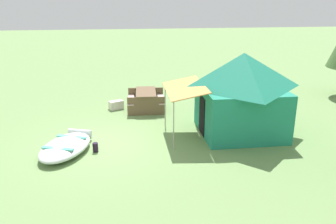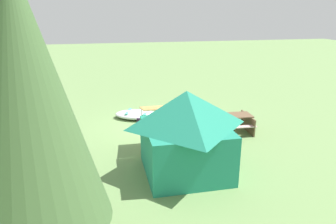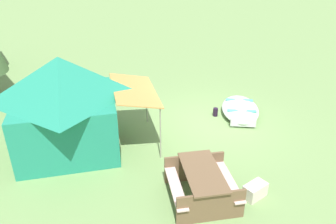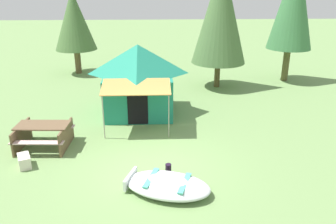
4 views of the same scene
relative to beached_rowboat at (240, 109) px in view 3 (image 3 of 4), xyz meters
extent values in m
plane|color=#6D8F53|center=(-0.50, 1.35, -0.20)|extent=(80.00, 80.00, 0.00)
ellipsoid|color=silver|center=(0.01, 0.00, -0.01)|extent=(2.54, 1.94, 0.38)
ellipsoid|color=#484A4A|center=(0.01, 0.00, 0.02)|extent=(2.32, 1.74, 0.14)
cube|color=#4AB59D|center=(0.44, -0.15, 0.14)|extent=(0.45, 0.97, 0.04)
cube|color=#4AB59D|center=(-0.41, 0.14, 0.14)|extent=(0.45, 0.97, 0.04)
cube|color=silver|center=(-0.96, 0.33, 0.01)|extent=(0.34, 0.80, 0.29)
cube|color=#208569|center=(-0.90, 5.81, 0.62)|extent=(2.65, 2.69, 1.64)
pyramid|color=#208569|center=(-0.90, 5.81, 2.03)|extent=(2.86, 2.90, 1.16)
cube|color=black|center=(-0.91, 4.46, 0.49)|extent=(0.76, 0.03, 1.31)
cube|color=#C78E47|center=(-0.91, 3.84, 1.50)|extent=(2.38, 1.24, 0.26)
cylinder|color=gray|center=(0.20, 3.32, 0.58)|extent=(0.04, 0.04, 1.56)
cylinder|color=gray|center=(-2.02, 3.32, 0.58)|extent=(0.04, 0.04, 1.56)
cube|color=brown|center=(-3.89, 2.74, 0.58)|extent=(1.70, 0.90, 0.04)
cube|color=beige|center=(-3.93, 2.11, 0.26)|extent=(1.67, 0.34, 0.04)
cube|color=beige|center=(-3.86, 3.37, 0.26)|extent=(1.67, 0.34, 0.04)
cube|color=brown|center=(-4.62, 2.78, 0.18)|extent=(0.14, 1.52, 0.76)
cube|color=brown|center=(-3.17, 2.71, 0.18)|extent=(0.14, 1.52, 0.76)
cube|color=beige|center=(-4.13, 1.48, -0.02)|extent=(0.54, 0.66, 0.35)
cylinder|color=black|center=(0.07, 0.90, -0.05)|extent=(0.24, 0.24, 0.29)
camera|label=1|loc=(10.03, 1.87, 4.41)|focal=37.06mm
camera|label=2|loc=(1.66, 14.89, 4.98)|focal=33.45mm
camera|label=3|loc=(-9.67, 4.92, 5.19)|focal=35.40mm
camera|label=4|loc=(-0.32, -7.63, 4.95)|focal=37.00mm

